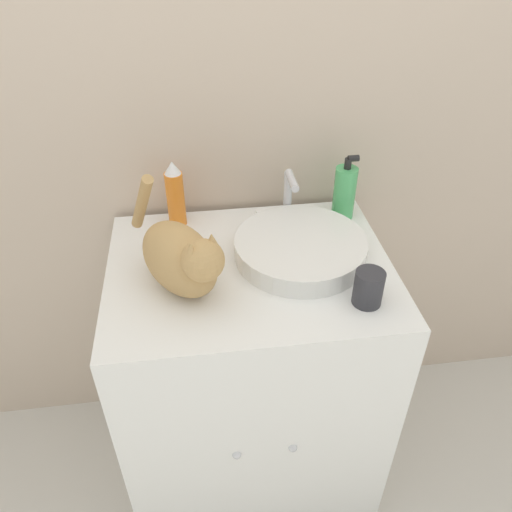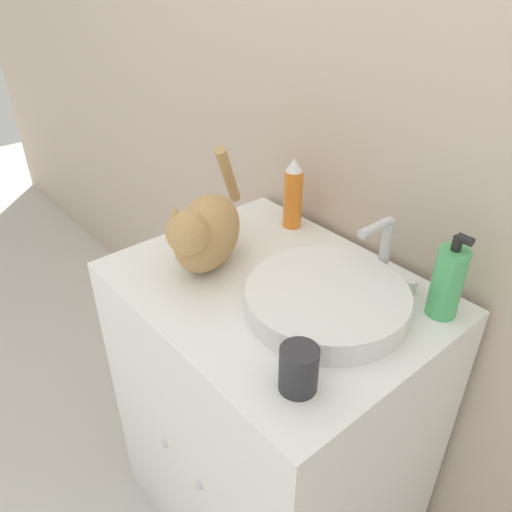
# 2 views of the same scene
# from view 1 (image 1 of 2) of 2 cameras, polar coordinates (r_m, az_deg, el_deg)

# --- Properties ---
(wall_back) EXTENTS (6.00, 0.05, 2.50)m
(wall_back) POSITION_cam_1_polar(r_m,az_deg,el_deg) (1.41, -2.63, 19.91)
(wall_back) COLOR #C6B29E
(wall_back) RESTS_ON ground_plane
(vanity_cabinet) EXTENTS (0.74, 0.59, 0.86)m
(vanity_cabinet) POSITION_cam_1_polar(r_m,az_deg,el_deg) (1.60, -0.58, -13.47)
(vanity_cabinet) COLOR white
(vanity_cabinet) RESTS_ON ground_plane
(sink_basin) EXTENTS (0.35, 0.35, 0.05)m
(sink_basin) POSITION_cam_1_polar(r_m,az_deg,el_deg) (1.32, 5.08, 0.94)
(sink_basin) COLOR white
(sink_basin) RESTS_ON vanity_cabinet
(faucet) EXTENTS (0.19, 0.11, 0.16)m
(faucet) POSITION_cam_1_polar(r_m,az_deg,el_deg) (1.44, 3.70, 6.54)
(faucet) COLOR silver
(faucet) RESTS_ON vanity_cabinet
(cat) EXTENTS (0.25, 0.34, 0.26)m
(cat) POSITION_cam_1_polar(r_m,az_deg,el_deg) (1.18, -8.50, -0.17)
(cat) COLOR tan
(cat) RESTS_ON vanity_cabinet
(soap_bottle) EXTENTS (0.06, 0.06, 0.20)m
(soap_bottle) POSITION_cam_1_polar(r_m,az_deg,el_deg) (1.47, 10.09, 7.21)
(soap_bottle) COLOR #4CB266
(soap_bottle) RESTS_ON vanity_cabinet
(spray_bottle) EXTENTS (0.05, 0.05, 0.20)m
(spray_bottle) POSITION_cam_1_polar(r_m,az_deg,el_deg) (1.43, -9.22, 6.94)
(spray_bottle) COLOR orange
(spray_bottle) RESTS_ON vanity_cabinet
(cup) EXTENTS (0.07, 0.07, 0.09)m
(cup) POSITION_cam_1_polar(r_m,az_deg,el_deg) (1.19, 12.73, -3.57)
(cup) COLOR #2D2D33
(cup) RESTS_ON vanity_cabinet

